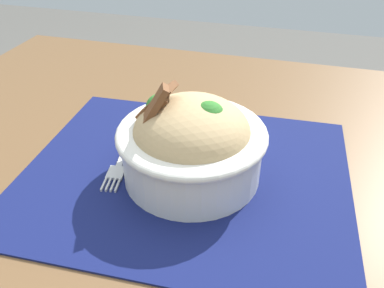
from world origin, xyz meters
name	(u,v)px	position (x,y,z in m)	size (l,w,h in m)	color
table	(192,216)	(0.00, 0.00, 0.68)	(1.04, 0.86, 0.75)	brown
placemat	(186,173)	(0.01, 0.00, 0.76)	(0.43, 0.35, 0.00)	#11194C
bowl	(192,143)	(0.00, 0.00, 0.81)	(0.19, 0.19, 0.13)	silver
fork	(120,164)	(0.10, 0.01, 0.76)	(0.03, 0.13, 0.00)	#B7B7B7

